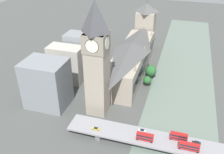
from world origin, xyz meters
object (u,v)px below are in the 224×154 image
clock_tower (97,58)px  victoria_tower (145,26)px  double_decker_bus_lead (179,136)px  road_bridge (176,144)px  car_northbound_mid (197,143)px  double_decker_bus_mid (189,146)px  car_northbound_tail (96,129)px  parliament_hall (132,58)px  double_decker_bus_rear (145,137)px  car_southbound_mid (142,130)px

clock_tower → victoria_tower: 124.21m
victoria_tower → double_decker_bus_lead: 150.21m
road_bridge → car_northbound_mid: (-11.22, -3.06, 1.75)m
double_decker_bus_mid → car_northbound_tail: double_decker_bus_mid is taller
parliament_hall → double_decker_bus_lead: (-46.67, 79.20, -6.86)m
double_decker_bus_mid → car_northbound_mid: (-4.24, -6.26, -1.98)m
parliament_hall → double_decker_bus_mid: (-52.76, 85.25, -6.97)m
road_bridge → clock_tower: bearing=-21.6°
victoria_tower → double_decker_bus_rear: bearing=100.7°
double_decker_bus_lead → double_decker_bus_mid: double_decker_bus_lead is taller
car_northbound_mid → car_northbound_tail: 60.24m
victoria_tower → double_decker_bus_mid: bearing=109.6°
double_decker_bus_rear → parliament_hall: bearing=-72.0°
double_decker_bus_lead → victoria_tower: bearing=-71.8°
parliament_hall → car_northbound_mid: size_ratio=20.83×
road_bridge → double_decker_bus_lead: bearing=-107.2°
victoria_tower → car_northbound_mid: bearing=111.9°
car_northbound_tail → double_decker_bus_mid: bearing=179.7°
double_decker_bus_lead → car_southbound_mid: 21.95m
double_decker_bus_mid → car_southbound_mid: double_decker_bus_mid is taller
car_northbound_tail → double_decker_bus_rear: bearing=179.5°
clock_tower → double_decker_bus_rear: size_ratio=7.73×
victoria_tower → double_decker_bus_mid: (-52.82, 147.93, -15.89)m
double_decker_bus_rear → car_southbound_mid: double_decker_bus_rear is taller
victoria_tower → double_decker_bus_rear: (-27.82, 147.92, -15.75)m
road_bridge → car_southbound_mid: size_ratio=28.87×
road_bridge → double_decker_bus_rear: size_ratio=13.04×
clock_tower → road_bridge: bearing=158.4°
clock_tower → car_southbound_mid: (-35.20, 18.37, -35.62)m
clock_tower → victoria_tower: (-10.30, -122.50, -17.73)m
parliament_hall → double_decker_bus_lead: bearing=120.5°
clock_tower → car_southbound_mid: 53.34m
road_bridge → car_northbound_mid: size_ratio=28.19×
clock_tower → car_southbound_mid: bearing=152.4°
car_northbound_mid → car_southbound_mid: (32.16, -0.79, -0.02)m
double_decker_bus_mid → car_northbound_tail: bearing=-0.3°
double_decker_bus_mid → car_southbound_mid: (27.92, -7.05, -1.99)m
car_northbound_tail → car_southbound_mid: size_ratio=1.02×
double_decker_bus_rear → clock_tower: bearing=-33.7°
clock_tower → road_bridge: (-56.15, 22.23, -37.35)m
double_decker_bus_rear → car_northbound_mid: (-29.24, -6.25, -2.11)m
victoria_tower → car_northbound_mid: size_ratio=11.07×
double_decker_bus_lead → car_southbound_mid: double_decker_bus_lead is taller
parliament_hall → victoria_tower: victoria_tower is taller
parliament_hall → victoria_tower: 63.31m
parliament_hall → double_decker_bus_rear: size_ratio=9.64×
clock_tower → car_northbound_tail: clock_tower is taller
road_bridge → car_northbound_mid: car_northbound_mid is taller
double_decker_bus_mid → car_southbound_mid: 28.87m
road_bridge → car_northbound_tail: size_ratio=28.18×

